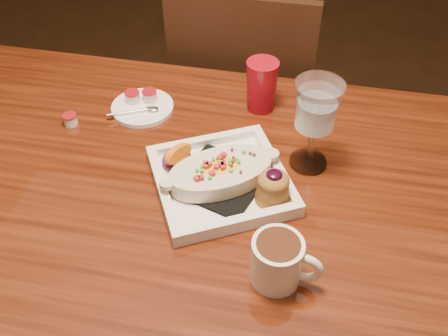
% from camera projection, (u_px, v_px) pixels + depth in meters
% --- Properties ---
extents(table, '(1.50, 0.90, 0.75)m').
position_uv_depth(table, '(195.00, 226.00, 1.05)').
color(table, maroon).
rests_on(table, floor).
extents(chair_far, '(0.42, 0.42, 0.93)m').
position_uv_depth(chair_far, '(245.00, 107.00, 1.60)').
color(chair_far, black).
rests_on(chair_far, floor).
extents(plate, '(0.34, 0.34, 0.08)m').
position_uv_depth(plate, '(226.00, 177.00, 0.98)').
color(plate, white).
rests_on(plate, table).
extents(coffee_mug, '(0.12, 0.09, 0.09)m').
position_uv_depth(coffee_mug, '(279.00, 260.00, 0.81)').
color(coffee_mug, white).
rests_on(coffee_mug, table).
extents(goblet, '(0.10, 0.10, 0.20)m').
position_uv_depth(goblet, '(316.00, 111.00, 0.96)').
color(goblet, silver).
rests_on(goblet, table).
extents(saucer, '(0.15, 0.15, 0.10)m').
position_uv_depth(saucer, '(141.00, 105.00, 1.18)').
color(saucer, white).
rests_on(saucer, table).
extents(creamer_loose, '(0.03, 0.03, 0.03)m').
position_uv_depth(creamer_loose, '(70.00, 119.00, 1.14)').
color(creamer_loose, silver).
rests_on(creamer_loose, table).
extents(red_tumbler, '(0.07, 0.07, 0.12)m').
position_uv_depth(red_tumbler, '(262.00, 86.00, 1.15)').
color(red_tumbler, '#A40B1D').
rests_on(red_tumbler, table).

